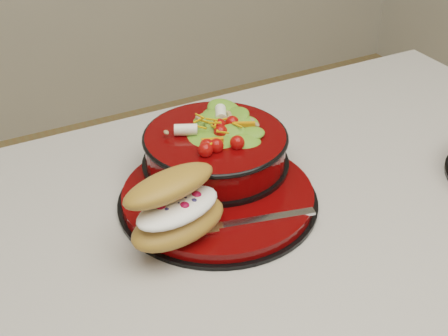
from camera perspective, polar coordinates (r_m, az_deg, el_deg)
name	(u,v)px	position (r m, az deg, el deg)	size (l,w,h in m)	color
dinner_plate	(219,197)	(0.86, -0.49, -2.65)	(0.28, 0.28, 0.02)	black
salad_bowl	(215,144)	(0.89, -0.79, 2.21)	(0.21, 0.21, 0.09)	black
croissant	(176,207)	(0.76, -4.43, -3.56)	(0.15, 0.12, 0.08)	#B77438
fork	(246,222)	(0.80, 2.04, -4.95)	(0.17, 0.06, 0.00)	silver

